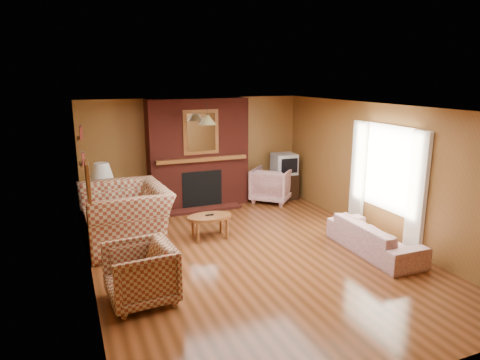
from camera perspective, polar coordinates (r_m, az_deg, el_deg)
name	(u,v)px	position (r m, az deg, el deg)	size (l,w,h in m)	color
floor	(253,255)	(7.13, 1.76, -9.96)	(6.50, 6.50, 0.00)	#4A260F
ceiling	(254,107)	(6.55, 1.92, 9.64)	(6.50, 6.50, 0.00)	silver
wall_back	(195,152)	(9.73, -6.04, 3.79)	(6.50, 6.50, 0.00)	brown
wall_front	(402,267)	(4.16, 20.83, -10.80)	(6.50, 6.50, 0.00)	brown
wall_left	(86,202)	(6.19, -19.82, -2.72)	(6.50, 6.50, 0.00)	brown
wall_right	(381,171)	(8.07, 18.25, 1.11)	(6.50, 6.50, 0.00)	brown
fireplace	(198,154)	(9.49, -5.58, 3.43)	(2.20, 0.82, 2.40)	#4D1710
window_right	(386,178)	(7.91, 18.88, 0.27)	(0.10, 1.85, 2.00)	beige
bookshelf	(81,147)	(7.95, -20.41, 4.18)	(0.09, 0.55, 0.71)	brown
botanical_print	(88,181)	(5.81, -19.61, -0.16)	(0.05, 0.40, 0.50)	brown
pendant_light	(207,120)	(8.73, -4.38, 7.99)	(0.36, 0.36, 0.48)	black
plaid_loveseat	(125,216)	(7.65, -15.05, -4.67)	(1.58, 1.38, 1.03)	maroon
plaid_armchair	(140,274)	(5.77, -13.15, -12.08)	(0.83, 0.85, 0.78)	maroon
floral_sofa	(374,238)	(7.47, 17.48, -7.33)	(1.79, 0.70, 0.52)	beige
floral_armchair	(272,185)	(10.00, 4.28, -0.62)	(0.85, 0.87, 0.79)	beige
coffee_table	(210,219)	(7.73, -4.08, -5.15)	(0.81, 0.50, 0.45)	brown
side_table	(105,212)	(8.82, -17.60, -4.07)	(0.40, 0.40, 0.54)	brown
table_lamp	(102,179)	(8.65, -17.91, 0.14)	(0.43, 0.43, 0.71)	white
tv_stand	(284,186)	(10.28, 5.84, -0.79)	(0.56, 0.50, 0.61)	black
crt_tv	(284,164)	(10.15, 5.92, 2.17)	(0.56, 0.56, 0.48)	#A6A9AE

